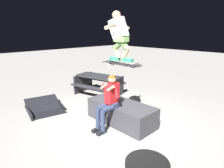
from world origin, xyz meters
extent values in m
plane|color=gray|center=(0.00, 0.00, 0.00)|extent=(40.00, 40.00, 0.00)
cube|color=#38383D|center=(0.07, -0.15, 0.28)|extent=(1.89, 0.82, 0.55)
cube|color=#2D3856|center=(0.06, 0.21, 0.61)|extent=(0.32, 0.20, 0.12)
cube|color=red|center=(0.06, 0.21, 0.92)|extent=(0.20, 0.34, 0.50)
sphere|color=tan|center=(0.06, 0.21, 1.27)|extent=(0.20, 0.20, 0.20)
sphere|color=brown|center=(0.06, 0.21, 1.29)|extent=(0.19, 0.19, 0.19)
cylinder|color=red|center=(-0.14, 0.27, 1.00)|extent=(0.19, 0.08, 0.29)
cylinder|color=tan|center=(-0.06, 0.37, 1.10)|extent=(0.24, 0.07, 0.19)
cylinder|color=red|center=(0.26, 0.27, 1.00)|extent=(0.19, 0.08, 0.29)
cylinder|color=tan|center=(0.18, 0.37, 1.10)|extent=(0.24, 0.07, 0.19)
cylinder|color=#2D3856|center=(-0.03, 0.41, 0.59)|extent=(0.14, 0.40, 0.14)
cylinder|color=#2D3856|center=(-0.03, 0.61, 0.30)|extent=(0.11, 0.11, 0.51)
cube|color=black|center=(-0.03, 0.66, 0.04)|extent=(0.10, 0.26, 0.08)
cylinder|color=#2D3856|center=(0.15, 0.41, 0.59)|extent=(0.14, 0.40, 0.14)
cylinder|color=#2D3856|center=(0.15, 0.61, 0.30)|extent=(0.11, 0.11, 0.51)
cube|color=black|center=(0.15, 0.66, 0.04)|extent=(0.10, 0.26, 0.08)
cube|color=black|center=(-0.13, 0.10, 1.66)|extent=(0.82, 0.32, 0.07)
cube|color=black|center=(0.32, 0.17, 1.68)|extent=(0.15, 0.22, 0.05)
cube|color=black|center=(-0.57, 0.03, 1.68)|extent=(0.15, 0.22, 0.06)
cube|color=#99999E|center=(0.15, 0.14, 1.63)|extent=(0.09, 0.17, 0.03)
cylinder|color=white|center=(0.14, 0.23, 1.61)|extent=(0.06, 0.04, 0.05)
cylinder|color=white|center=(0.16, 0.05, 1.61)|extent=(0.06, 0.04, 0.05)
cube|color=#99999E|center=(-0.40, 0.06, 1.63)|extent=(0.09, 0.17, 0.03)
cylinder|color=white|center=(-0.42, 0.14, 1.61)|extent=(0.06, 0.04, 0.05)
cylinder|color=white|center=(-0.39, -0.03, 1.61)|extent=(0.06, 0.04, 0.05)
cube|color=#2D9E66|center=(0.05, 0.12, 1.77)|extent=(0.27, 0.14, 0.08)
cube|color=#2D9E66|center=(-0.30, 0.07, 1.77)|extent=(0.27, 0.14, 0.08)
cylinder|color=tan|center=(0.00, 0.12, 1.93)|extent=(0.25, 0.13, 0.31)
cylinder|color=#61884A|center=(-0.07, 0.11, 2.13)|extent=(0.35, 0.18, 0.33)
cylinder|color=tan|center=(-0.25, 0.08, 1.93)|extent=(0.25, 0.13, 0.31)
cylinder|color=#61884A|center=(-0.18, 0.09, 2.13)|extent=(0.35, 0.18, 0.33)
cube|color=#61884A|center=(-0.13, 0.10, 2.23)|extent=(0.33, 0.24, 0.12)
cube|color=white|center=(-0.05, 0.11, 2.47)|extent=(0.48, 0.29, 0.52)
sphere|color=tan|center=(0.01, 0.12, 2.75)|extent=(0.20, 0.20, 0.20)
cylinder|color=tan|center=(-0.06, 0.33, 2.53)|extent=(0.15, 0.45, 0.19)
cylinder|color=tan|center=(0.01, -0.10, 2.53)|extent=(0.15, 0.45, 0.19)
cube|color=black|center=(2.30, 0.98, 0.03)|extent=(1.34, 1.22, 0.06)
cube|color=black|center=(2.30, 0.98, 0.10)|extent=(1.30, 1.21, 0.39)
cube|color=black|center=(2.30, 1.47, 0.09)|extent=(1.02, 0.26, 0.19)
cube|color=black|center=(2.30, 0.50, 0.09)|extent=(1.02, 0.26, 0.19)
cube|color=#28282D|center=(2.30, -1.27, 0.72)|extent=(1.82, 1.09, 0.06)
cube|color=#28282D|center=(2.17, -0.73, 0.42)|extent=(1.71, 0.64, 0.04)
cube|color=#28282D|center=(2.44, -1.80, 0.42)|extent=(1.71, 0.64, 0.04)
cube|color=#28282D|center=(3.05, -1.08, 0.36)|extent=(0.32, 1.08, 0.72)
cube|color=#28282D|center=(1.56, -1.45, 0.36)|extent=(0.32, 1.08, 0.72)
cylinder|color=black|center=(-2.08, 1.70, 0.86)|extent=(0.54, 0.54, 0.06)
camera|label=1|loc=(-3.20, 3.39, 2.43)|focal=30.94mm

